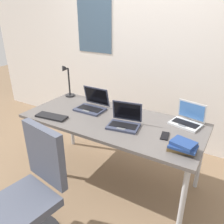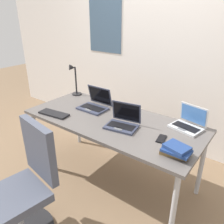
% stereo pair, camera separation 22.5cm
% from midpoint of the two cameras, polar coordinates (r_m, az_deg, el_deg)
% --- Properties ---
extents(ground_plane, '(12.00, 12.00, 0.00)m').
position_cam_midpoint_polar(ground_plane, '(2.69, -2.49, -16.18)').
color(ground_plane, '#7A6047').
extents(wall_back, '(6.00, 0.13, 2.60)m').
position_cam_midpoint_polar(wall_back, '(3.06, 8.70, 15.68)').
color(wall_back, silver).
rests_on(wall_back, ground_plane).
extents(desk, '(1.80, 0.80, 0.74)m').
position_cam_midpoint_polar(desk, '(2.31, -2.79, -3.16)').
color(desk, '#595451').
rests_on(desk, ground_plane).
extents(desk_lamp, '(0.12, 0.18, 0.40)m').
position_cam_midpoint_polar(desk_lamp, '(2.88, -13.37, 7.37)').
color(desk_lamp, black).
rests_on(desk_lamp, desk).
extents(laptop_center, '(0.31, 0.27, 0.21)m').
position_cam_midpoint_polar(laptop_center, '(2.25, 15.63, -1.99)').
color(laptop_center, '#B7BABC').
rests_on(laptop_center, desk).
extents(laptop_far_corner, '(0.31, 0.27, 0.23)m').
position_cam_midpoint_polar(laptop_far_corner, '(2.51, -7.58, 1.65)').
color(laptop_far_corner, '#33384C').
rests_on(laptop_far_corner, desk).
extents(laptop_back_right, '(0.32, 0.28, 0.22)m').
position_cam_midpoint_polar(laptop_back_right, '(2.13, 0.13, -2.46)').
color(laptop_back_right, '#33384C').
rests_on(laptop_back_right, desk).
extents(external_keyboard, '(0.34, 0.16, 0.02)m').
position_cam_midpoint_polar(external_keyboard, '(2.42, -17.47, -1.14)').
color(external_keyboard, black).
rests_on(external_keyboard, desk).
extents(computer_mouse, '(0.09, 0.11, 0.03)m').
position_cam_midpoint_polar(computer_mouse, '(2.34, 1.77, -0.72)').
color(computer_mouse, black).
rests_on(computer_mouse, desk).
extents(cell_phone, '(0.09, 0.15, 0.01)m').
position_cam_midpoint_polar(cell_phone, '(2.01, 9.97, -5.98)').
color(cell_phone, black).
rests_on(cell_phone, desk).
extents(pill_bottle, '(0.04, 0.04, 0.08)m').
position_cam_midpoint_polar(pill_bottle, '(2.32, -0.53, -0.30)').
color(pill_bottle, gold).
rests_on(pill_bottle, desk).
extents(book_stack, '(0.24, 0.17, 0.08)m').
position_cam_midpoint_polar(book_stack, '(1.83, 13.81, -8.38)').
color(book_stack, brown).
rests_on(book_stack, desk).
extents(office_chair, '(0.52, 0.57, 0.97)m').
position_cam_midpoint_polar(office_chair, '(2.03, -22.68, -19.77)').
color(office_chair, black).
rests_on(office_chair, ground_plane).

